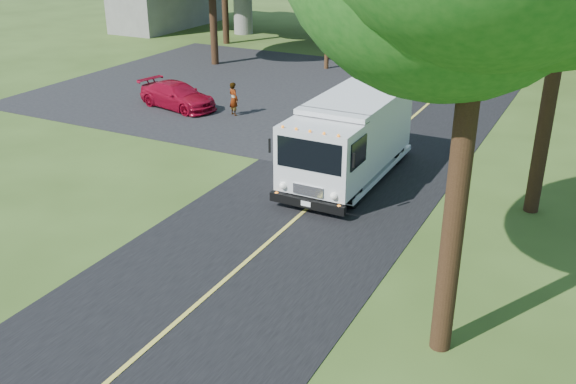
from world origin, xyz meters
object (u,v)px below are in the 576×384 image
Objects in this scene: traffic_signal at (365,10)px; red_sedan at (178,96)px; pedestrian at (234,99)px; step_van at (349,137)px.

traffic_signal is 13.73m from red_sedan.
pedestrian is (2.98, 0.20, 0.16)m from red_sedan.
pedestrian reaches higher than red_sedan.
traffic_signal reaches higher than step_van.
traffic_signal reaches higher than red_sedan.
pedestrian is at bearing -74.51° from red_sedan.
traffic_signal is 0.78× the size of step_van.
step_van is at bearing -101.21° from red_sedan.
traffic_signal is at bearing -70.91° from pedestrian.
pedestrian is (-1.34, -12.57, -2.44)m from traffic_signal.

